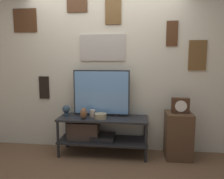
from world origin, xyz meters
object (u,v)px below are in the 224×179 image
Objects in this scene: decorative_bust at (66,110)px; vase_wide_bowl at (101,116)px; vase_urn_stoneware at (84,113)px; candle_jar at (93,113)px; television at (101,93)px; mantel_clock at (180,105)px.

vase_wide_bowl is at bearing -10.36° from decorative_bust.
vase_urn_stoneware is 1.47× the size of candle_jar.
vase_urn_stoneware is at bearing -132.27° from candle_jar.
decorative_bust is (-0.32, 0.15, 0.01)m from vase_urn_stoneware.
television reaches higher than mantel_clock.
candle_jar is at bearing -179.30° from mantel_clock.
vase_urn_stoneware is 1.01× the size of decorative_bust.
decorative_bust is (-0.56, -0.07, -0.28)m from television.
decorative_bust is at bearing 179.66° from mantel_clock.
mantel_clock is (1.77, -0.01, 0.12)m from decorative_bust.
decorative_bust is at bearing 176.48° from candle_jar.
candle_jar is 0.68× the size of decorative_bust.
mantel_clock is (1.45, 0.14, 0.13)m from vase_urn_stoneware.
vase_wide_bowl is 0.72× the size of mantel_clock.
candle_jar is at bearing 47.73° from vase_urn_stoneware.
mantel_clock is (1.33, 0.02, 0.16)m from candle_jar.
decorative_bust reaches higher than candle_jar.
candle_jar is 0.46× the size of mantel_clock.
vase_wide_bowl is at bearing -175.48° from mantel_clock.
television reaches higher than candle_jar.
decorative_bust is (-0.44, 0.03, 0.04)m from candle_jar.
decorative_bust is 0.67× the size of mantel_clock.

